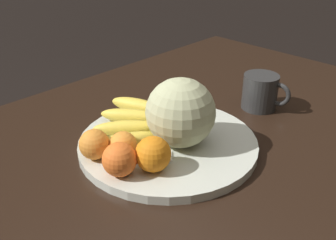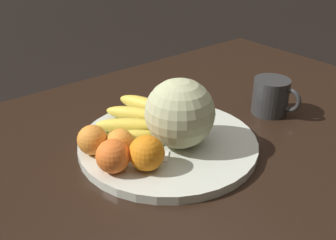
# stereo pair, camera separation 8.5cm
# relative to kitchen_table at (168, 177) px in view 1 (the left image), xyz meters

# --- Properties ---
(kitchen_table) EXTENTS (1.53, 0.93, 0.74)m
(kitchen_table) POSITION_rel_kitchen_table_xyz_m (0.00, 0.00, 0.00)
(kitchen_table) COLOR black
(kitchen_table) RESTS_ON ground_plane
(fruit_bowl) EXTENTS (0.40, 0.40, 0.02)m
(fruit_bowl) POSITION_rel_kitchen_table_xyz_m (-0.01, -0.01, 0.10)
(fruit_bowl) COLOR beige
(fruit_bowl) RESTS_ON kitchen_table
(melon) EXTENTS (0.15, 0.15, 0.15)m
(melon) POSITION_rel_kitchen_table_xyz_m (-0.00, -0.04, 0.19)
(melon) COLOR #B2B789
(melon) RESTS_ON fruit_bowl
(banana_bunch) EXTENTS (0.25, 0.24, 0.04)m
(banana_bunch) POSITION_rel_kitchen_table_xyz_m (-0.03, 0.08, 0.13)
(banana_bunch) COLOR brown
(banana_bunch) RESTS_ON fruit_bowl
(orange_front_left) EXTENTS (0.07, 0.07, 0.07)m
(orange_front_left) POSITION_rel_kitchen_table_xyz_m (-0.11, -0.07, 0.15)
(orange_front_left) COLOR orange
(orange_front_left) RESTS_ON fruit_bowl
(orange_front_right) EXTENTS (0.06, 0.06, 0.06)m
(orange_front_right) POSITION_rel_kitchen_table_xyz_m (-0.12, 0.01, 0.14)
(orange_front_right) COLOR orange
(orange_front_right) RESTS_ON fruit_bowl
(orange_mid_center) EXTENTS (0.07, 0.07, 0.07)m
(orange_mid_center) POSITION_rel_kitchen_table_xyz_m (-0.17, -0.03, 0.14)
(orange_mid_center) COLOR orange
(orange_mid_center) RESTS_ON fruit_bowl
(orange_back_left) EXTENTS (0.06, 0.06, 0.06)m
(orange_back_left) POSITION_rel_kitchen_table_xyz_m (-0.16, 0.05, 0.14)
(orange_back_left) COLOR orange
(orange_back_left) RESTS_ON fruit_bowl
(produce_tag) EXTENTS (0.10, 0.10, 0.00)m
(produce_tag) POSITION_rel_kitchen_table_xyz_m (-0.09, -0.03, 0.11)
(produce_tag) COLOR white
(produce_tag) RESTS_ON fruit_bowl
(ceramic_mug) EXTENTS (0.09, 0.13, 0.09)m
(ceramic_mug) POSITION_rel_kitchen_table_xyz_m (0.31, -0.04, 0.14)
(ceramic_mug) COLOR #2D2D2D
(ceramic_mug) RESTS_ON kitchen_table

